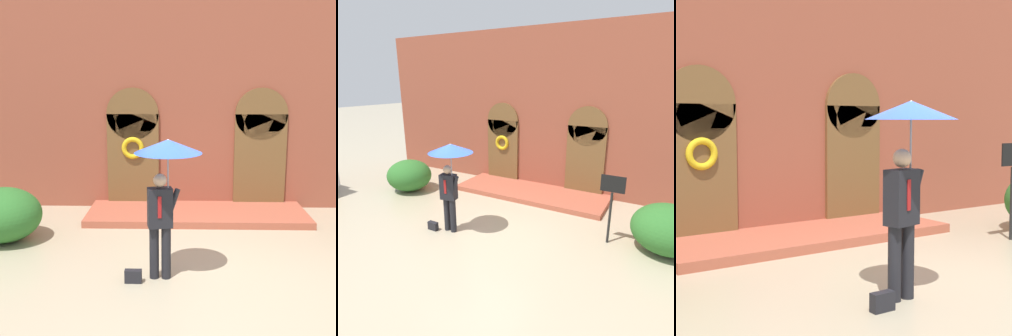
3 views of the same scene
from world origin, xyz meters
The scene contains 5 objects.
ground_plane centered at (0.00, 0.00, 0.00)m, with size 80.00×80.00×0.00m, color tan.
building_facade centered at (0.00, 4.15, 2.68)m, with size 14.00×2.30×5.60m.
person_with_umbrella centered at (-0.63, -0.36, 1.91)m, with size 1.10×1.10×2.36m.
handbag centered at (-1.17, -0.56, 0.11)m, with size 0.28×0.12×0.22m, color black.
shrub_left centered at (-4.02, 1.35, 0.56)m, with size 1.56×1.53×1.11m, color #2D6B28.
Camera 1 is at (-0.40, -7.73, 3.39)m, focal length 50.00 mm.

